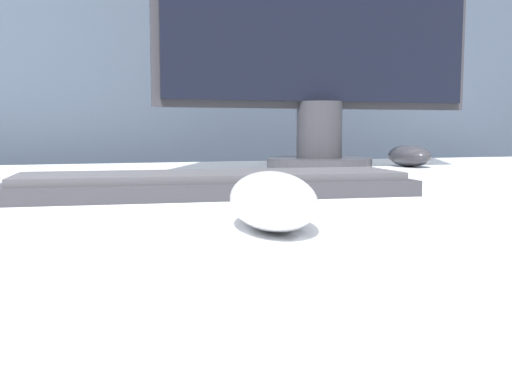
% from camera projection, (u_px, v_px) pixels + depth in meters
% --- Properties ---
extents(partition_panel, '(5.00, 0.03, 1.37)m').
position_uv_depth(partition_panel, '(104.00, 181.00, 1.32)').
color(partition_panel, '#333D4C').
rests_on(partition_panel, ground_plane).
extents(computer_mouse_near, '(0.08, 0.13, 0.04)m').
position_uv_depth(computer_mouse_near, '(272.00, 200.00, 0.41)').
color(computer_mouse_near, white).
rests_on(computer_mouse_near, desk).
extents(keyboard, '(0.42, 0.15, 0.02)m').
position_uv_depth(keyboard, '(212.00, 184.00, 0.62)').
color(keyboard, '#28282D').
rests_on(keyboard, desk).
extents(monitor, '(0.55, 0.18, 0.45)m').
position_uv_depth(monitor, '(320.00, 22.00, 0.97)').
color(monitor, '#28282D').
rests_on(monitor, desk).
extents(computer_mouse_far, '(0.06, 0.11, 0.04)m').
position_uv_depth(computer_mouse_far, '(409.00, 156.00, 1.08)').
color(computer_mouse_far, '#232328').
rests_on(computer_mouse_far, desk).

